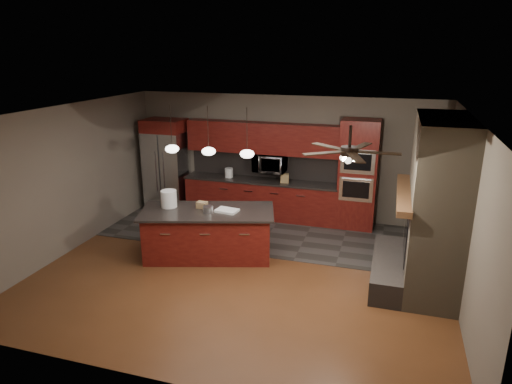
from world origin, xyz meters
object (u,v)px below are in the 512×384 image
(counter_box, at_px, (285,178))
(cardboard_box, at_px, (202,205))
(microwave, at_px, (270,163))
(white_bucket, at_px, (169,199))
(paint_can, at_px, (208,209))
(oven_tower, at_px, (358,175))
(kitchen_island, at_px, (208,233))
(refrigerator, at_px, (167,165))
(paint_tray, at_px, (227,211))
(counter_bucket, at_px, (229,173))

(counter_box, bearing_deg, cardboard_box, -125.12)
(microwave, relative_size, white_bucket, 2.30)
(microwave, relative_size, paint_can, 3.98)
(oven_tower, xyz_separation_m, microwave, (-1.98, 0.06, 0.11))
(kitchen_island, bearing_deg, microwave, 60.66)
(microwave, height_order, kitchen_island, microwave)
(refrigerator, distance_m, counter_box, 2.93)
(refrigerator, height_order, white_bucket, refrigerator)
(refrigerator, relative_size, paint_can, 11.98)
(paint_tray, xyz_separation_m, cardboard_box, (-0.52, 0.05, 0.04))
(kitchen_island, height_order, white_bucket, white_bucket)
(counter_bucket, height_order, counter_box, counter_bucket)
(paint_tray, bearing_deg, refrigerator, 144.78)
(counter_bucket, bearing_deg, microwave, 2.93)
(white_bucket, xyz_separation_m, counter_bucket, (0.34, 2.36, -0.07))
(paint_tray, distance_m, cardboard_box, 0.52)
(paint_tray, height_order, counter_box, counter_box)
(refrigerator, height_order, counter_box, refrigerator)
(refrigerator, distance_m, white_bucket, 2.59)
(white_bucket, xyz_separation_m, paint_can, (0.83, -0.08, -0.10))
(oven_tower, bearing_deg, kitchen_island, -137.24)
(cardboard_box, distance_m, counter_box, 2.44)
(microwave, relative_size, cardboard_box, 3.85)
(white_bucket, distance_m, paint_can, 0.84)
(kitchen_island, distance_m, cardboard_box, 0.55)
(oven_tower, relative_size, microwave, 3.25)
(paint_can, height_order, cardboard_box, paint_can)
(oven_tower, distance_m, white_bucket, 4.04)
(white_bucket, distance_m, cardboard_box, 0.64)
(microwave, height_order, paint_can, microwave)
(paint_tray, bearing_deg, paint_can, -146.38)
(oven_tower, relative_size, counter_bucket, 11.05)
(microwave, bearing_deg, oven_tower, -1.66)
(oven_tower, distance_m, counter_bucket, 2.96)
(counter_bucket, bearing_deg, counter_box, -2.12)
(paint_can, bearing_deg, counter_box, 70.11)
(refrigerator, xyz_separation_m, paint_tray, (2.37, -2.21, -0.16))
(refrigerator, xyz_separation_m, paint_can, (2.06, -2.36, -0.12))
(white_bucket, bearing_deg, counter_bucket, 81.80)
(refrigerator, relative_size, paint_tray, 5.53)
(counter_box, bearing_deg, oven_tower, -7.54)
(paint_can, bearing_deg, refrigerator, 131.14)
(microwave, xyz_separation_m, refrigerator, (-2.55, -0.13, -0.20))
(counter_bucket, bearing_deg, paint_can, -78.68)
(paint_can, distance_m, cardboard_box, 0.29)
(paint_tray, xyz_separation_m, counter_box, (0.56, 2.24, 0.06))
(counter_bucket, bearing_deg, cardboard_box, -82.82)
(paint_tray, bearing_deg, counter_bucket, 116.98)
(paint_tray, bearing_deg, white_bucket, -168.83)
(paint_tray, distance_m, counter_box, 2.31)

